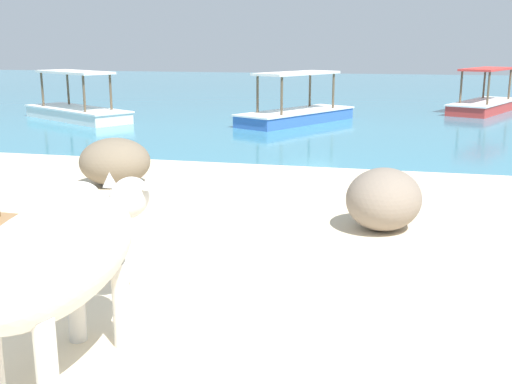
{
  "coord_description": "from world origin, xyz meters",
  "views": [
    {
      "loc": [
        1.2,
        -2.91,
        2.01
      ],
      "look_at": [
        -0.21,
        3.0,
        0.55
      ],
      "focal_mm": 43.42,
      "sensor_mm": 36.0,
      "label": 1
    }
  ],
  "objects": [
    {
      "name": "boat_blue",
      "position": [
        -1.5,
        12.86,
        0.29
      ],
      "size": [
        2.75,
        3.78,
        1.29
      ],
      "rotation": [
        0.0,
        0.0,
        1.08
      ],
      "color": "#3866B7",
      "rests_on": "water_surface"
    },
    {
      "name": "water_surface",
      "position": [
        0.0,
        22.0,
        0.0
      ],
      "size": [
        60.0,
        36.0,
        0.03
      ],
      "primitive_type": "cube",
      "color": "teal",
      "rests_on": "ground"
    },
    {
      "name": "shore_rock_medium",
      "position": [
        -2.76,
        5.02,
        0.38
      ],
      "size": [
        1.24,
        1.17,
        0.68
      ],
      "primitive_type": "ellipsoid",
      "rotation": [
        0.0,
        0.0,
        0.36
      ],
      "color": "#756651",
      "rests_on": "sand_beach"
    },
    {
      "name": "boat_red",
      "position": [
        3.52,
        16.75,
        0.29
      ],
      "size": [
        2.5,
        3.83,
        1.29
      ],
      "rotation": [
        0.0,
        0.0,
        1.17
      ],
      "color": "#C63833",
      "rests_on": "water_surface"
    },
    {
      "name": "shore_rock_large",
      "position": [
        1.04,
        3.7,
        0.38
      ],
      "size": [
        1.01,
        1.09,
        0.67
      ],
      "primitive_type": "ellipsoid",
      "rotation": [
        0.0,
        0.0,
        1.31
      ],
      "color": "gray",
      "rests_on": "sand_beach"
    },
    {
      "name": "boat_white",
      "position": [
        -7.33,
        12.1,
        0.29
      ],
      "size": [
        3.75,
        2.87,
        1.29
      ],
      "rotation": [
        0.0,
        0.0,
        5.75
      ],
      "color": "white",
      "rests_on": "water_surface"
    },
    {
      "name": "cow",
      "position": [
        -0.71,
        0.18,
        0.8
      ],
      "size": [
        0.61,
        2.02,
        1.15
      ],
      "rotation": [
        0.0,
        0.0,
        1.57
      ],
      "color": "beige",
      "rests_on": "sand_beach"
    }
  ]
}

